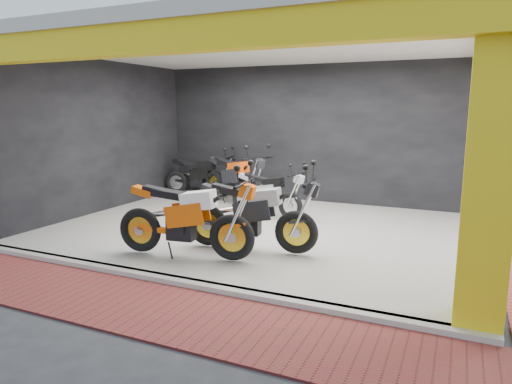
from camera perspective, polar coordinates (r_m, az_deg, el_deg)
ground at (r=7.36m, az=-5.32°, el=-8.81°), size 80.00×80.00×0.00m
showroom_floor at (r=9.06m, az=0.94°, el=-4.77°), size 8.00×6.00×0.10m
showroom_ceiling at (r=8.83m, az=1.01°, el=18.08°), size 8.40×6.40×0.20m
back_wall at (r=11.68m, az=7.05°, el=7.00°), size 8.20×0.20×3.50m
left_wall at (r=11.05m, az=-19.07°, el=6.34°), size 0.20×6.20×3.50m
corner_column at (r=5.33m, az=27.21°, el=2.13°), size 0.50×0.50×3.50m
header_beam_front at (r=6.17m, az=-10.68°, el=18.48°), size 8.40×0.30×0.40m
header_beam_right at (r=8.10m, az=29.07°, el=15.40°), size 0.30×6.40×0.40m
floor_kerb at (r=6.53m, az=-9.82°, el=-10.98°), size 8.00×0.20×0.10m
paver_front at (r=5.97m, az=-14.12°, el=-13.62°), size 9.00×1.40×0.03m
moto_hero at (r=6.88m, az=-3.05°, el=-2.88°), size 2.51×1.23×1.47m
moto_row_a at (r=7.22m, az=5.11°, el=-2.42°), size 2.44×1.16×1.44m
moto_row_b at (r=9.54m, az=4.34°, el=-0.07°), size 2.05×1.10×1.19m
moto_row_c at (r=10.63m, az=-0.48°, el=1.76°), size 2.52×1.83×1.45m
moto_row_d at (r=12.10m, az=-4.17°, el=2.36°), size 2.18×1.04×1.28m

